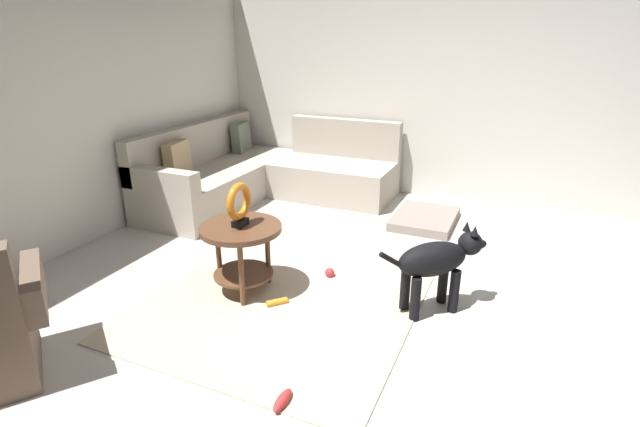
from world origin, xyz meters
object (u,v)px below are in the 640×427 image
object	(u,v)px
torus_sculpture	(239,204)
dog_toy_rope	(277,302)
dog_toy_ball	(330,273)
dog	(438,262)
sectional_couch	(262,175)
side_table	(242,241)
dog_bed_mat	(425,219)
dog_toy_bone	(283,400)

from	to	relation	value
torus_sculpture	dog_toy_rope	distance (m)	0.76
torus_sculpture	dog_toy_ball	xyz separation A→B (m)	(0.47, -0.51, -0.67)
dog_toy_rope	torus_sculpture	bearing A→B (deg)	75.93
dog	dog_toy_rope	distance (m)	1.18
sectional_couch	dog_toy_rope	world-z (taller)	sectional_couch
side_table	dog_toy_ball	world-z (taller)	side_table
dog_toy_rope	side_table	bearing A→B (deg)	75.93
side_table	dog	distance (m)	1.41
side_table	dog	size ratio (longest dim) A/B	0.93
sectional_couch	dog_bed_mat	xyz separation A→B (m)	(-0.01, -1.94, -0.24)
dog_bed_mat	dog_toy_ball	bearing A→B (deg)	163.49
dog_bed_mat	dog_toy_ball	size ratio (longest dim) A/B	10.25
dog_toy_bone	side_table	bearing A→B (deg)	41.38
dog_bed_mat	dog_toy_rope	world-z (taller)	dog_bed_mat
dog_bed_mat	dog_toy_bone	bearing A→B (deg)	177.56
dog_bed_mat	dog_toy_rope	size ratio (longest dim) A/B	5.14
dog_bed_mat	dog_toy_bone	xyz separation A→B (m)	(-2.92, 0.12, -0.01)
dog	dog_toy_bone	xyz separation A→B (m)	(-1.27, 0.54, -0.35)
sectional_couch	dog	distance (m)	2.88
dog	dog_toy_rope	world-z (taller)	dog
sectional_couch	side_table	distance (m)	2.21
torus_sculpture	dog	xyz separation A→B (m)	(0.33, -1.38, -0.33)
side_table	dog_toy_ball	distance (m)	0.79
sectional_couch	dog_toy_bone	distance (m)	3.45
dog_bed_mat	torus_sculpture	bearing A→B (deg)	154.10
side_table	dog_bed_mat	distance (m)	2.22
dog_toy_rope	dog_toy_bone	bearing A→B (deg)	-149.62
side_table	torus_sculpture	size ratio (longest dim) A/B	1.84
torus_sculpture	dog_toy_ball	world-z (taller)	torus_sculpture
sectional_couch	torus_sculpture	size ratio (longest dim) A/B	6.90
torus_sculpture	dog_toy_bone	size ratio (longest dim) A/B	1.81
dog_bed_mat	dog	bearing A→B (deg)	-165.74
dog	dog_toy_ball	bearing A→B (deg)	-143.26
dog	dog_toy_ball	xyz separation A→B (m)	(0.14, 0.86, -0.34)
sectional_couch	side_table	xyz separation A→B (m)	(-1.98, -0.98, 0.13)
dog_toy_rope	dog_toy_bone	xyz separation A→B (m)	(-0.86, -0.51, 0.00)
sectional_couch	dog_toy_ball	size ratio (longest dim) A/B	28.83
dog_toy_ball	dog_bed_mat	bearing A→B (deg)	-16.51
side_table	dog_toy_ball	size ratio (longest dim) A/B	7.69
torus_sculpture	dog	size ratio (longest dim) A/B	0.50
dog_toy_ball	sectional_couch	bearing A→B (deg)	44.76
sectional_couch	dog_bed_mat	distance (m)	1.96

